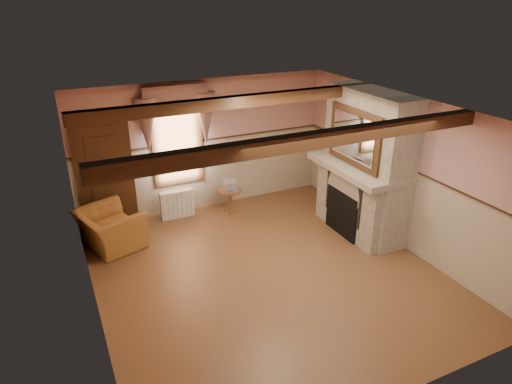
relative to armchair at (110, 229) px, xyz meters
name	(u,v)px	position (x,y,z in m)	size (l,w,h in m)	color
floor	(267,272)	(2.25, -2.05, -0.36)	(5.50, 6.00, 0.01)	brown
ceiling	(269,112)	(2.25, -2.05, 2.44)	(5.50, 6.00, 0.01)	silver
wall_back	(204,145)	(2.25, 0.95, 1.04)	(5.50, 0.02, 2.80)	tan
wall_front	(396,306)	(2.25, -5.05, 1.04)	(5.50, 0.02, 2.80)	tan
wall_left	(86,235)	(-0.50, -2.05, 1.04)	(0.02, 6.00, 2.80)	tan
wall_right	(402,171)	(5.00, -2.05, 1.04)	(0.02, 6.00, 2.80)	tan
wainscot	(267,234)	(2.25, -2.05, 0.39)	(5.50, 6.00, 1.50)	beige
chair_rail	(268,193)	(2.25, -2.05, 1.14)	(5.50, 6.00, 0.08)	black
firebox	(345,213)	(4.25, -1.45, 0.09)	(0.20, 0.95, 0.90)	black
armchair	(110,229)	(0.00, 0.00, 0.00)	(1.12, 0.98, 0.73)	#9E662D
side_table	(230,201)	(2.57, 0.34, -0.09)	(0.51, 0.51, 0.55)	brown
book_stack	(230,185)	(2.57, 0.33, 0.29)	(0.26, 0.32, 0.20)	#B7AD8C
radiator	(177,204)	(1.48, 0.65, -0.06)	(0.70, 0.18, 0.60)	white
bowl	(359,162)	(4.49, -1.44, 1.10)	(0.37, 0.37, 0.09)	brown
mantel_clock	(335,147)	(4.49, -0.65, 1.16)	(0.14, 0.24, 0.20)	black
oil_lamp	(348,151)	(4.49, -1.06, 1.20)	(0.11, 0.11, 0.28)	#B78733
candle_red	(375,168)	(4.49, -1.90, 1.14)	(0.06, 0.06, 0.16)	#A02113
jar_yellow	(377,170)	(4.49, -1.96, 1.12)	(0.06, 0.06, 0.12)	gold
fireplace	(367,164)	(4.67, -1.45, 1.04)	(0.85, 2.00, 2.80)	gray
mantel	(359,167)	(4.49, -1.45, 1.00)	(1.05, 2.05, 0.12)	gray
overmantel_mirror	(354,137)	(4.31, -1.45, 1.61)	(0.06, 1.44, 1.04)	silver
door	(106,177)	(0.15, 0.89, 0.69)	(1.10, 0.10, 2.10)	black
window	(177,138)	(1.65, 0.92, 1.29)	(1.06, 0.08, 2.02)	white
window_drapes	(176,110)	(1.65, 0.83, 1.89)	(1.30, 0.14, 1.40)	gray
ceiling_beam_front	(311,140)	(2.25, -3.25, 2.34)	(5.50, 0.18, 0.20)	black
ceiling_beam_back	(237,102)	(2.25, -0.85, 2.34)	(5.50, 0.18, 0.20)	black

